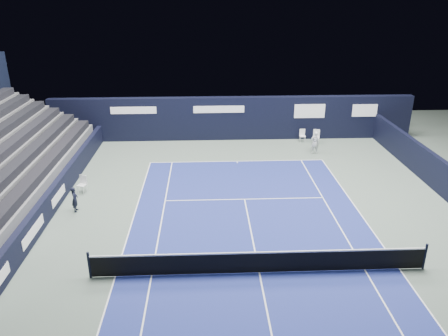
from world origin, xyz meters
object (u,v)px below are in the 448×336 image
at_px(folding_chair_back_a, 316,136).
at_px(folding_chair_back_b, 302,135).
at_px(tennis_player, 315,142).
at_px(line_judge_chair, 83,183).
at_px(tennis_net, 260,262).

height_order(folding_chair_back_a, folding_chair_back_b, folding_chair_back_a).
bearing_deg(folding_chair_back_a, tennis_player, -90.11).
xyz_separation_m(line_judge_chair, tennis_player, (13.85, 5.46, 0.23)).
bearing_deg(line_judge_chair, folding_chair_back_a, 46.89).
xyz_separation_m(folding_chair_back_b, tennis_player, (0.29, -2.48, 0.25)).
distance_m(line_judge_chair, tennis_net, 11.55).
distance_m(folding_chair_back_a, tennis_player, 2.05).
bearing_deg(folding_chair_back_b, tennis_player, -82.26).
bearing_deg(tennis_player, folding_chair_back_a, 73.38).
relative_size(folding_chair_back_a, line_judge_chair, 1.09).
relative_size(folding_chair_back_a, tennis_player, 0.67).
height_order(folding_chair_back_a, tennis_player, tennis_player).
relative_size(tennis_net, tennis_player, 8.48).
height_order(folding_chair_back_b, line_judge_chair, line_judge_chair).
distance_m(folding_chair_back_a, tennis_net, 16.22).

